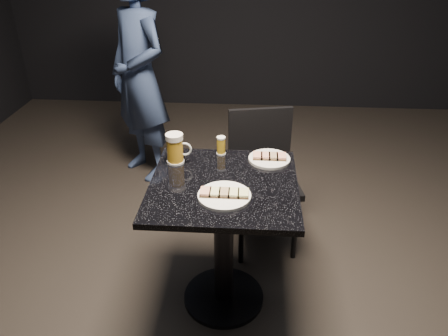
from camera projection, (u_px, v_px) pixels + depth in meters
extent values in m
plane|color=black|center=(224.00, 298.00, 2.43)|extent=(6.00, 6.00, 0.00)
cylinder|color=white|center=(224.00, 196.00, 1.95)|extent=(0.24, 0.24, 0.01)
cylinder|color=silver|center=(269.00, 159.00, 2.26)|extent=(0.22, 0.22, 0.01)
imported|color=navy|center=(139.00, 77.00, 3.29)|extent=(0.70, 0.69, 1.63)
cylinder|color=black|center=(224.00, 296.00, 2.42)|extent=(0.44, 0.44, 0.03)
cylinder|color=black|center=(224.00, 246.00, 2.25)|extent=(0.10, 0.10, 0.69)
cube|color=black|center=(224.00, 186.00, 2.07)|extent=(0.70, 0.70, 0.03)
cylinder|color=silver|center=(176.00, 161.00, 2.24)|extent=(0.09, 0.09, 0.01)
cylinder|color=gold|center=(175.00, 150.00, 2.21)|extent=(0.08, 0.08, 0.12)
cylinder|color=silver|center=(174.00, 137.00, 2.17)|extent=(0.09, 0.09, 0.03)
torus|color=silver|center=(185.00, 149.00, 2.21)|extent=(0.08, 0.01, 0.08)
cylinder|color=silver|center=(221.00, 153.00, 2.33)|extent=(0.05, 0.05, 0.01)
cylinder|color=#BE911F|center=(221.00, 146.00, 2.31)|extent=(0.04, 0.04, 0.08)
cylinder|color=white|center=(221.00, 138.00, 2.28)|extent=(0.05, 0.05, 0.01)
cube|color=black|center=(264.00, 184.00, 2.64)|extent=(0.46, 0.46, 0.04)
cylinder|color=black|center=(241.00, 234.00, 2.59)|extent=(0.03, 0.03, 0.43)
cylinder|color=black|center=(295.00, 229.00, 2.63)|extent=(0.03, 0.03, 0.43)
cylinder|color=black|center=(233.00, 203.00, 2.88)|extent=(0.03, 0.03, 0.43)
cylinder|color=black|center=(282.00, 199.00, 2.91)|extent=(0.03, 0.03, 0.43)
cube|color=black|center=(260.00, 138.00, 2.68)|extent=(0.39, 0.11, 0.39)
cube|color=#4C3521|center=(206.00, 193.00, 1.95)|extent=(0.05, 0.07, 0.01)
cube|color=tan|center=(206.00, 191.00, 1.95)|extent=(0.05, 0.07, 0.01)
cube|color=#4C3521|center=(215.00, 193.00, 1.95)|extent=(0.05, 0.07, 0.01)
cube|color=#D1D184|center=(215.00, 191.00, 1.95)|extent=(0.05, 0.07, 0.01)
cube|color=#4C3521|center=(224.00, 194.00, 1.95)|extent=(0.05, 0.07, 0.01)
cube|color=#8C7251|center=(224.00, 192.00, 1.94)|extent=(0.05, 0.07, 0.01)
cube|color=#4C3521|center=(234.00, 194.00, 1.95)|extent=(0.05, 0.07, 0.01)
cube|color=#D1D184|center=(234.00, 192.00, 1.94)|extent=(0.05, 0.07, 0.01)
cube|color=#4C3521|center=(243.00, 194.00, 1.94)|extent=(0.05, 0.07, 0.01)
cube|color=#D1D184|center=(243.00, 192.00, 1.94)|extent=(0.05, 0.07, 0.01)
cube|color=#4C3521|center=(258.00, 157.00, 2.26)|extent=(0.05, 0.07, 0.01)
cube|color=tan|center=(258.00, 155.00, 2.25)|extent=(0.05, 0.07, 0.01)
cube|color=#4C3521|center=(266.00, 157.00, 2.26)|extent=(0.05, 0.07, 0.01)
cube|color=tan|center=(266.00, 155.00, 2.25)|extent=(0.05, 0.07, 0.01)
cube|color=#4C3521|center=(273.00, 157.00, 2.25)|extent=(0.05, 0.07, 0.01)
cube|color=#8C7251|center=(273.00, 155.00, 2.25)|extent=(0.05, 0.07, 0.01)
cube|color=#4C3521|center=(281.00, 157.00, 2.25)|extent=(0.05, 0.07, 0.01)
cube|color=tan|center=(281.00, 156.00, 2.25)|extent=(0.05, 0.07, 0.01)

